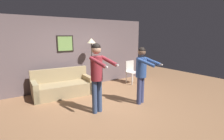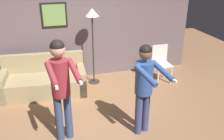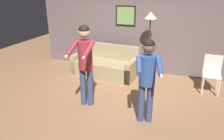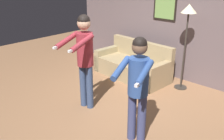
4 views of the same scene
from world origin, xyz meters
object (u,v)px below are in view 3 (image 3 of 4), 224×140
Objects in this scene: person_standing_left at (85,58)px; person_standing_right at (147,75)px; dining_chair_distant at (212,72)px; torchiere_lamp at (150,24)px; couch at (105,66)px.

person_standing_left reaches higher than person_standing_right.
person_standing_left is at bearing 172.30° from person_standing_right.
dining_chair_distant is (2.61, 1.70, -0.58)m from person_standing_left.
person_standing_left is at bearing -114.71° from torchiere_lamp.
torchiere_lamp is at bearing 9.97° from couch.
couch is 1.78m from torchiere_lamp.
dining_chair_distant reaches higher than couch.
torchiere_lamp is at bearing 100.70° from person_standing_right.
person_standing_right is at bearing -123.48° from dining_chair_distant.
person_standing_right is 1.78× the size of dining_chair_distant.
person_standing_right is (1.65, -2.01, 0.72)m from couch.
person_standing_left is 1.37m from person_standing_right.
couch is 1.05× the size of torchiere_lamp.
person_standing_right is 2.31m from dining_chair_distant.
person_standing_right reaches higher than couch.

